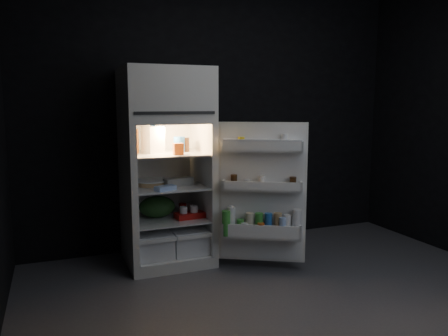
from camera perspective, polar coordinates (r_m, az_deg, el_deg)
name	(u,v)px	position (r m, az deg, el deg)	size (l,w,h in m)	color
floor	(303,308)	(3.37, 10.28, -17.53)	(4.00, 3.40, 0.00)	#4E4E54
wall_back	(219,115)	(4.56, -0.69, 6.96)	(4.00, 0.00, 2.70)	black
refrigerator	(165,160)	(4.03, -7.66, 1.05)	(0.76, 0.71, 1.78)	silver
fridge_door	(262,196)	(3.79, 4.96, -3.64)	(0.72, 0.52, 1.22)	silver
milk_jug	(153,140)	(3.98, -9.26, 3.69)	(0.15, 0.15, 0.24)	white
mayo_jar	(179,144)	(4.02, -5.85, 3.09)	(0.10, 0.10, 0.14)	#1F58AC
jam_jar	(184,145)	(4.05, -5.27, 3.07)	(0.10, 0.10, 0.13)	#331E0E
amber_bottle	(134,141)	(3.97, -11.64, 3.47)	(0.08, 0.08, 0.22)	#B9621D
small_carton	(178,149)	(3.80, -6.00, 2.49)	(0.08, 0.06, 0.10)	#BF5116
egg_carton	(179,182)	(4.00, -5.95, -1.78)	(0.27, 0.10, 0.07)	gray
pie	(152,183)	(4.05, -9.44, -1.94)	(0.29, 0.29, 0.04)	#A28355
flat_package	(165,188)	(3.79, -7.67, -2.61)	(0.18, 0.09, 0.04)	#97B6EA
wrapped_pkg	(185,179)	(4.16, -5.17, -1.50)	(0.13, 0.11, 0.05)	beige
produce_bag	(157,207)	(4.08, -8.72, -5.02)	(0.33, 0.28, 0.20)	#193815
yogurt_tray	(190,215)	(4.04, -4.48, -6.16)	(0.27, 0.14, 0.05)	#A5110E
small_can_red	(183,208)	(4.23, -5.43, -5.23)	(0.07, 0.07, 0.09)	#A5110E
small_can_silver	(190,207)	(4.26, -4.44, -5.12)	(0.06, 0.06, 0.09)	silver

